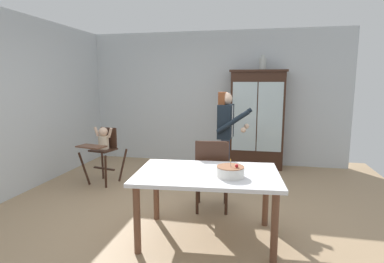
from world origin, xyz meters
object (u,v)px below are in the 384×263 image
(adult_person, at_px, (226,128))
(ceramic_vase, at_px, (263,63))
(china_cabinet, at_px, (257,119))
(high_chair_with_toddler, at_px, (103,145))
(dining_table, at_px, (207,181))
(birthday_cake, at_px, (230,172))
(dining_chair_far_side, at_px, (212,171))

(adult_person, bearing_deg, ceramic_vase, -16.61)
(china_cabinet, relative_size, ceramic_vase, 7.07)
(high_chair_with_toddler, bearing_deg, dining_table, -24.19)
(high_chair_with_toddler, relative_size, birthday_cake, 3.39)
(ceramic_vase, xyz_separation_m, birthday_cake, (-0.32, -3.12, -1.23))
(china_cabinet, distance_m, high_chair_with_toddler, 2.93)
(ceramic_vase, relative_size, dining_chair_far_side, 0.28)
(dining_table, relative_size, dining_chair_far_side, 1.63)
(adult_person, distance_m, dining_chair_far_side, 1.03)
(birthday_cake, bearing_deg, dining_chair_far_side, 110.54)
(ceramic_vase, relative_size, high_chair_with_toddler, 0.28)
(dining_table, xyz_separation_m, birthday_cake, (0.25, -0.11, 0.15))
(high_chair_with_toddler, distance_m, dining_chair_far_side, 2.08)
(high_chair_with_toddler, xyz_separation_m, dining_table, (1.98, -1.47, -0.01))
(dining_table, height_order, birthday_cake, birthday_cake)
(high_chair_with_toddler, xyz_separation_m, birthday_cake, (2.23, -1.58, 0.14))
(high_chair_with_toddler, distance_m, adult_person, 2.04)
(dining_chair_far_side, bearing_deg, dining_table, 86.83)
(china_cabinet, distance_m, dining_table, 3.06)
(high_chair_with_toddler, distance_m, birthday_cake, 2.73)
(dining_table, relative_size, birthday_cake, 5.59)
(high_chair_with_toddler, bearing_deg, china_cabinet, 44.29)
(china_cabinet, bearing_deg, ceramic_vase, 2.82)
(china_cabinet, distance_m, ceramic_vase, 1.07)
(adult_person, height_order, dining_chair_far_side, adult_person)
(china_cabinet, xyz_separation_m, dining_chair_far_side, (-0.55, -2.31, -0.40))
(adult_person, xyz_separation_m, birthday_cake, (0.22, -1.74, -0.17))
(dining_table, bearing_deg, china_cabinet, 80.64)
(high_chair_with_toddler, bearing_deg, birthday_cake, -22.85)
(birthday_cake, height_order, dining_chair_far_side, dining_chair_far_side)
(ceramic_vase, height_order, dining_chair_far_side, ceramic_vase)
(china_cabinet, height_order, dining_table, china_cabinet)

